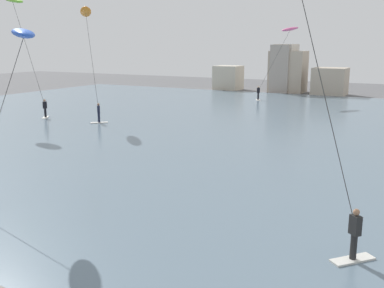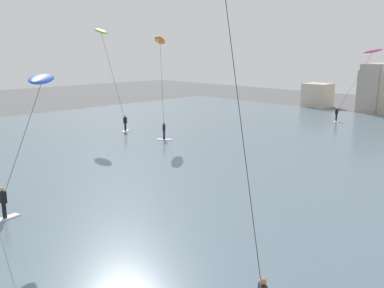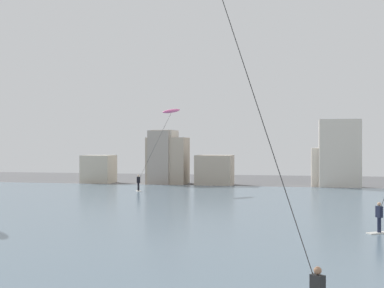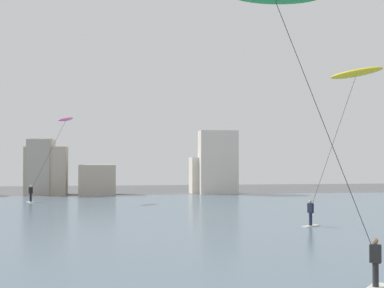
{
  "view_description": "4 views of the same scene",
  "coord_description": "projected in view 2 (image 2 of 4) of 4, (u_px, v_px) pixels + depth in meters",
  "views": [
    {
      "loc": [
        6.71,
        -1.49,
        6.48
      ],
      "look_at": [
        -1.37,
        13.61,
        2.69
      ],
      "focal_mm": 42.22,
      "sensor_mm": 36.0,
      "label": 1
    },
    {
      "loc": [
        11.53,
        2.6,
        8.26
      ],
      "look_at": [
        -2.1,
        15.96,
        3.97
      ],
      "focal_mm": 39.29,
      "sensor_mm": 36.0,
      "label": 2
    },
    {
      "loc": [
        4.68,
        -1.61,
        4.81
      ],
      "look_at": [
        1.09,
        15.55,
        4.81
      ],
      "focal_mm": 49.06,
      "sensor_mm": 36.0,
      "label": 3
    },
    {
      "loc": [
        -3.49,
        -5.07,
        4.43
      ],
      "look_at": [
        -0.65,
        14.5,
        4.9
      ],
      "focal_mm": 50.9,
      "sensor_mm": 36.0,
      "label": 4
    }
  ],
  "objects": [
    {
      "name": "kitesurfer_blue",
      "position": [
        37.0,
        95.0,
        20.06
      ],
      "size": [
        2.71,
        4.04,
        7.14
      ],
      "color": "silver",
      "rests_on": "water_bay"
    },
    {
      "name": "water_bay",
      "position": [
        368.0,
        170.0,
        29.29
      ],
      "size": [
        84.0,
        52.0,
        0.1
      ],
      "primitive_type": "cube",
      "color": "slate",
      "rests_on": "ground"
    },
    {
      "name": "kitesurfer_lime",
      "position": [
        103.0,
        40.0,
        40.6
      ],
      "size": [
        3.36,
        3.43,
        10.4
      ],
      "color": "silver",
      "rests_on": "water_bay"
    },
    {
      "name": "kitesurfer_pink",
      "position": [
        368.0,
        59.0,
        46.14
      ],
      "size": [
        4.58,
        3.15,
        8.46
      ],
      "color": "silver",
      "rests_on": "water_bay"
    },
    {
      "name": "kitesurfer_green",
      "position": [
        228.0,
        15.0,
        13.38
      ],
      "size": [
        5.3,
        3.61,
        10.58
      ],
      "color": "silver",
      "rests_on": "water_bay"
    },
    {
      "name": "kitesurfer_orange",
      "position": [
        160.0,
        51.0,
        39.51
      ],
      "size": [
        4.12,
        3.51,
        9.53
      ],
      "color": "silver",
      "rests_on": "water_bay"
    }
  ]
}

